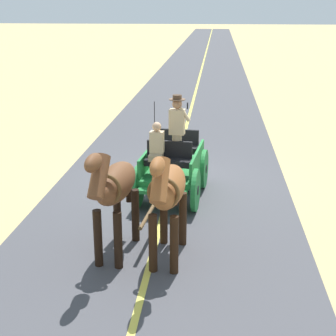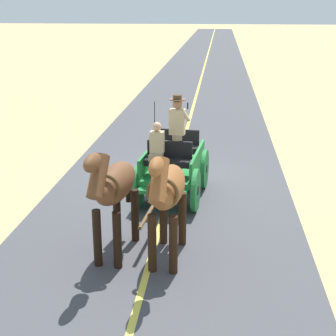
{
  "view_description": "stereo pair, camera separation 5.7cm",
  "coord_description": "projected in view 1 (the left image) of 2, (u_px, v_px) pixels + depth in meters",
  "views": [
    {
      "loc": [
        -1.09,
        12.07,
        4.41
      ],
      "look_at": [
        -0.12,
        2.05,
        1.1
      ],
      "focal_mm": 53.93,
      "sensor_mm": 36.0,
      "label": 1
    },
    {
      "loc": [
        -1.14,
        12.07,
        4.41
      ],
      "look_at": [
        -0.12,
        2.05,
        1.1
      ],
      "focal_mm": 53.93,
      "sensor_mm": 36.0,
      "label": 2
    }
  ],
  "objects": [
    {
      "name": "horse_near_side",
      "position": [
        168.0,
        191.0,
        8.68
      ],
      "size": [
        0.66,
        2.13,
        2.21
      ],
      "color": "brown",
      "rests_on": "ground"
    },
    {
      "name": "ground_plane",
      "position": [
        171.0,
        184.0,
        12.89
      ],
      "size": [
        200.0,
        200.0,
        0.0
      ],
      "primitive_type": "plane",
      "color": "tan"
    },
    {
      "name": "horse_drawn_carriage",
      "position": [
        172.0,
        165.0,
        11.75
      ],
      "size": [
        1.63,
        4.52,
        2.5
      ],
      "color": "#1E7233",
      "rests_on": "ground"
    },
    {
      "name": "road_surface",
      "position": [
        171.0,
        184.0,
        12.89
      ],
      "size": [
        5.88,
        160.0,
        0.01
      ],
      "primitive_type": "cube",
      "color": "#424247",
      "rests_on": "ground"
    },
    {
      "name": "horse_off_side",
      "position": [
        114.0,
        187.0,
        8.85
      ],
      "size": [
        0.74,
        2.14,
        2.21
      ],
      "color": "brown",
      "rests_on": "ground"
    },
    {
      "name": "road_centre_stripe",
      "position": [
        171.0,
        183.0,
        12.89
      ],
      "size": [
        0.12,
        160.0,
        0.0
      ],
      "primitive_type": "cube",
      "color": "#DBCC4C",
      "rests_on": "road_surface"
    }
  ]
}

